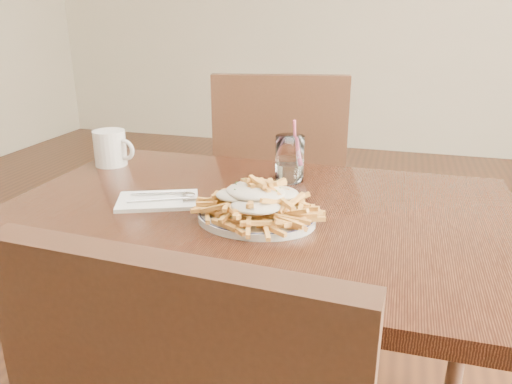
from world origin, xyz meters
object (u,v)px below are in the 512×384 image
(chair_far, at_px, (280,187))
(water_glass, at_px, (290,162))
(table, at_px, (256,238))
(loaded_fries, at_px, (256,197))
(fries_plate, at_px, (256,218))
(coffee_mug, at_px, (111,148))

(chair_far, xyz_separation_m, water_glass, (0.14, -0.46, 0.24))
(table, distance_m, loaded_fries, 0.16)
(fries_plate, bearing_deg, loaded_fries, 104.04)
(fries_plate, xyz_separation_m, loaded_fries, (-0.00, 0.00, 0.05))
(table, height_order, water_glass, water_glass)
(water_glass, bearing_deg, table, -98.12)
(table, bearing_deg, loaded_fries, -72.93)
(table, bearing_deg, chair_far, 98.71)
(chair_far, relative_size, loaded_fries, 3.70)
(water_glass, bearing_deg, loaded_fries, -91.60)
(loaded_fries, bearing_deg, coffee_mug, 151.31)
(fries_plate, height_order, water_glass, water_glass)
(water_glass, bearing_deg, chair_far, 106.47)
(table, height_order, chair_far, chair_far)
(table, distance_m, chair_far, 0.70)
(fries_plate, xyz_separation_m, water_glass, (0.01, 0.30, 0.05))
(table, bearing_deg, water_glass, 81.88)
(table, bearing_deg, coffee_mug, 156.99)
(loaded_fries, bearing_deg, water_glass, 88.40)
(loaded_fries, relative_size, coffee_mug, 2.00)
(loaded_fries, xyz_separation_m, water_glass, (0.01, 0.30, -0.00))
(chair_far, height_order, coffee_mug, chair_far)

